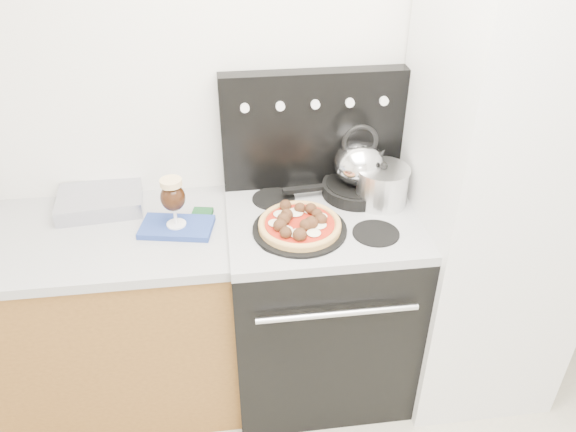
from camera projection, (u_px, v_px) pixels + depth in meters
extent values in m
cube|color=silver|center=(292.00, 107.00, 2.33)|extent=(3.50, 0.01, 2.50)
cube|color=brown|center=(65.00, 325.00, 2.42)|extent=(1.45, 0.60, 0.86)
cube|color=#ABABAD|center=(40.00, 241.00, 2.17)|extent=(1.48, 0.63, 0.04)
cube|color=black|center=(319.00, 305.00, 2.51)|extent=(0.76, 0.65, 0.88)
cube|color=#ADADB2|center=(322.00, 220.00, 2.26)|extent=(0.76, 0.65, 0.04)
cube|color=black|center=(313.00, 130.00, 2.33)|extent=(0.76, 0.08, 0.50)
cube|color=silver|center=(493.00, 201.00, 2.28)|extent=(0.64, 0.68, 1.90)
cube|color=silver|center=(100.00, 201.00, 2.31)|extent=(0.36, 0.28, 0.07)
cube|color=navy|center=(177.00, 227.00, 2.19)|extent=(0.30, 0.21, 0.02)
cylinder|color=black|center=(300.00, 229.00, 2.15)|extent=(0.37, 0.37, 0.01)
cylinder|color=black|center=(356.00, 189.00, 2.37)|extent=(0.31, 0.31, 0.05)
cylinder|color=silver|center=(382.00, 187.00, 2.29)|extent=(0.22, 0.22, 0.15)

